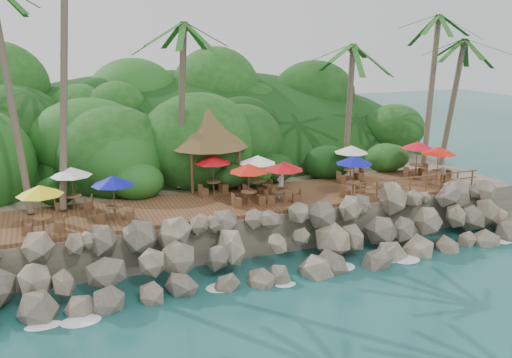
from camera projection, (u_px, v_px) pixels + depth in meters
name	position (u px, v px, depth m)	size (l,w,h in m)	color
ground	(303.00, 280.00, 25.69)	(140.00, 140.00, 0.00)	#19514F
land_base	(206.00, 177.00, 39.83)	(32.00, 25.20, 2.10)	gray
jungle_hill	(181.00, 169.00, 46.85)	(44.80, 28.00, 15.40)	#143811
seawall	(286.00, 243.00, 27.20)	(29.00, 4.00, 2.30)	gray
terrace	(256.00, 200.00, 30.53)	(26.00, 5.00, 0.20)	brown
jungle_foliage	(210.00, 195.00, 39.20)	(44.00, 16.00, 12.00)	#143811
foam_line	(300.00, 277.00, 25.95)	(25.20, 0.80, 0.06)	white
palms	(269.00, 10.00, 30.95)	(32.86, 7.03, 14.80)	brown
palapa	(208.00, 128.00, 32.14)	(4.71, 4.71, 4.60)	brown
dining_clusters	(265.00, 165.00, 30.07)	(24.42, 5.25, 2.25)	brown
railing	(419.00, 183.00, 31.40)	(8.30, 0.10, 1.00)	brown
waiter	(281.00, 184.00, 30.41)	(0.59, 0.38, 1.61)	white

